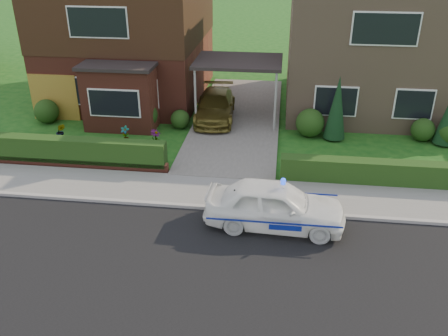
# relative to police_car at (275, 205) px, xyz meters

# --- Properties ---
(ground) EXTENTS (120.00, 120.00, 0.00)m
(ground) POSITION_rel_police_car_xyz_m (-1.93, -2.40, -0.69)
(ground) COLOR #154B14
(ground) RESTS_ON ground
(road) EXTENTS (60.00, 6.00, 0.02)m
(road) POSITION_rel_police_car_xyz_m (-1.93, -2.40, -0.69)
(road) COLOR black
(road) RESTS_ON ground
(kerb) EXTENTS (60.00, 0.16, 0.12)m
(kerb) POSITION_rel_police_car_xyz_m (-1.93, 0.65, -0.63)
(kerb) COLOR #9E9993
(kerb) RESTS_ON ground
(sidewalk) EXTENTS (60.00, 2.00, 0.10)m
(sidewalk) POSITION_rel_police_car_xyz_m (-1.93, 1.70, -0.64)
(sidewalk) COLOR slate
(sidewalk) RESTS_ON ground
(driveway) EXTENTS (3.80, 12.00, 0.12)m
(driveway) POSITION_rel_police_car_xyz_m (-1.93, 8.60, -0.63)
(driveway) COLOR #666059
(driveway) RESTS_ON ground
(house_left) EXTENTS (7.50, 9.53, 7.25)m
(house_left) POSITION_rel_police_car_xyz_m (-7.72, 11.50, 3.12)
(house_left) COLOR brown
(house_left) RESTS_ON ground
(house_right) EXTENTS (7.50, 8.06, 7.25)m
(house_right) POSITION_rel_police_car_xyz_m (3.87, 11.59, 2.97)
(house_right) COLOR #8E7057
(house_right) RESTS_ON ground
(carport_link) EXTENTS (3.80, 3.00, 2.77)m
(carport_link) POSITION_rel_police_car_xyz_m (-1.93, 8.55, 1.96)
(carport_link) COLOR black
(carport_link) RESTS_ON ground
(garage_door) EXTENTS (2.20, 0.10, 2.10)m
(garage_door) POSITION_rel_police_car_xyz_m (-10.18, 7.56, 0.36)
(garage_door) COLOR olive
(garage_door) RESTS_ON ground
(dwarf_wall) EXTENTS (7.70, 0.25, 0.36)m
(dwarf_wall) POSITION_rel_police_car_xyz_m (-7.73, 2.90, -0.51)
(dwarf_wall) COLOR brown
(dwarf_wall) RESTS_ON ground
(hedge_left) EXTENTS (7.50, 0.55, 0.90)m
(hedge_left) POSITION_rel_police_car_xyz_m (-7.73, 3.05, -0.69)
(hedge_left) COLOR #183912
(hedge_left) RESTS_ON ground
(hedge_right) EXTENTS (7.50, 0.55, 0.80)m
(hedge_right) POSITION_rel_police_car_xyz_m (3.87, 2.95, -0.69)
(hedge_right) COLOR #183912
(hedge_right) RESTS_ON ground
(shrub_left_far) EXTENTS (1.08, 1.08, 1.08)m
(shrub_left_far) POSITION_rel_police_car_xyz_m (-10.43, 7.10, -0.15)
(shrub_left_far) COLOR #183912
(shrub_left_far) RESTS_ON ground
(shrub_left_mid) EXTENTS (1.32, 1.32, 1.32)m
(shrub_left_mid) POSITION_rel_police_car_xyz_m (-5.93, 6.90, -0.03)
(shrub_left_mid) COLOR #183912
(shrub_left_mid) RESTS_ON ground
(shrub_left_near) EXTENTS (0.84, 0.84, 0.84)m
(shrub_left_near) POSITION_rel_police_car_xyz_m (-4.33, 7.20, -0.27)
(shrub_left_near) COLOR #183912
(shrub_left_near) RESTS_ON ground
(shrub_right_near) EXTENTS (1.20, 1.20, 1.20)m
(shrub_right_near) POSITION_rel_police_car_xyz_m (1.27, 7.00, -0.09)
(shrub_right_near) COLOR #183912
(shrub_right_near) RESTS_ON ground
(shrub_right_mid) EXTENTS (0.96, 0.96, 0.96)m
(shrub_right_mid) POSITION_rel_police_car_xyz_m (5.87, 7.10, -0.21)
(shrub_right_mid) COLOR #183912
(shrub_right_mid) RESTS_ON ground
(conifer_a) EXTENTS (0.90, 0.90, 2.60)m
(conifer_a) POSITION_rel_police_car_xyz_m (2.27, 6.80, 0.61)
(conifer_a) COLOR black
(conifer_a) RESTS_ON ground
(police_car) EXTENTS (3.74, 4.14, 1.55)m
(police_car) POSITION_rel_police_car_xyz_m (0.00, 0.00, 0.00)
(police_car) COLOR white
(police_car) RESTS_ON ground
(driveway_car) EXTENTS (1.92, 4.21, 1.20)m
(driveway_car) POSITION_rel_police_car_xyz_m (-2.93, 8.29, 0.02)
(driveway_car) COLOR brown
(driveway_car) RESTS_ON driveway
(potted_plant_a) EXTENTS (0.39, 0.29, 0.71)m
(potted_plant_a) POSITION_rel_police_car_xyz_m (-6.23, 5.35, -0.34)
(potted_plant_a) COLOR gray
(potted_plant_a) RESTS_ON ground
(potted_plant_b) EXTENTS (0.46, 0.41, 0.70)m
(potted_plant_b) POSITION_rel_police_car_xyz_m (-8.97, 5.30, -0.34)
(potted_plant_b) COLOR gray
(potted_plant_b) RESTS_ON ground
(potted_plant_c) EXTENTS (0.59, 0.59, 0.81)m
(potted_plant_c) POSITION_rel_police_car_xyz_m (-4.83, 4.86, -0.29)
(potted_plant_c) COLOR gray
(potted_plant_c) RESTS_ON ground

